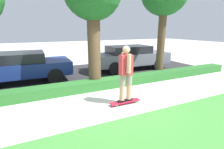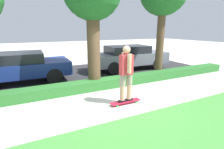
{
  "view_description": "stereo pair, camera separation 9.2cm",
  "coord_description": "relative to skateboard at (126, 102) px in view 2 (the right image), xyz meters",
  "views": [
    {
      "loc": [
        -2.51,
        -4.75,
        2.37
      ],
      "look_at": [
        0.07,
        0.6,
        0.82
      ],
      "focal_mm": 28.0,
      "sensor_mm": 36.0,
      "label": 1
    },
    {
      "loc": [
        -2.59,
        -4.71,
        2.37
      ],
      "look_at": [
        0.07,
        0.6,
        0.82
      ],
      "focal_mm": 28.0,
      "sensor_mm": 36.0,
      "label": 2
    }
  ],
  "objects": [
    {
      "name": "ground_plane",
      "position": [
        -0.16,
        0.19,
        -0.07
      ],
      "size": [
        60.0,
        60.0,
        0.0
      ],
      "primitive_type": "plane",
      "color": "beige"
    },
    {
      "name": "street_asphalt",
      "position": [
        -0.16,
        4.39,
        -0.07
      ],
      "size": [
        14.71,
        5.0,
        0.01
      ],
      "color": "#2D2D30",
      "rests_on": "ground_plane"
    },
    {
      "name": "hedge_row",
      "position": [
        -0.16,
        1.79,
        0.11
      ],
      "size": [
        14.71,
        0.6,
        0.38
      ],
      "color": "#2D702D",
      "rests_on": "ground_plane"
    },
    {
      "name": "skateboard",
      "position": [
        0.0,
        0.0,
        0.0
      ],
      "size": [
        1.04,
        0.24,
        0.09
      ],
      "color": "red",
      "rests_on": "ground_plane"
    },
    {
      "name": "skater_person",
      "position": [
        0.0,
        -0.0,
        0.97
      ],
      "size": [
        0.51,
        0.46,
        1.79
      ],
      "color": "black",
      "rests_on": "skateboard"
    },
    {
      "name": "parked_car_front",
      "position": [
        -3.03,
        4.2,
        0.67
      ],
      "size": [
        4.26,
        2.08,
        1.36
      ],
      "rotation": [
        0.0,
        0.0,
        -0.02
      ],
      "color": "navy",
      "rests_on": "ground_plane"
    },
    {
      "name": "parked_car_middle",
      "position": [
        2.77,
        4.28,
        0.69
      ],
      "size": [
        4.69,
        1.87,
        1.41
      ],
      "rotation": [
        0.0,
        0.0,
        -0.03
      ],
      "color": "slate",
      "rests_on": "ground_plane"
    }
  ]
}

